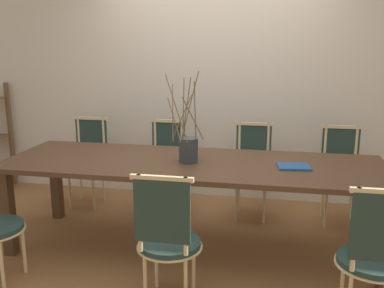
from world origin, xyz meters
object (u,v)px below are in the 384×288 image
(vase_centerpiece, at_px, (188,148))
(book_stack, at_px, (294,166))
(chair_far_center, at_px, (252,169))
(dining_table, at_px, (192,171))
(chair_near_center, at_px, (375,255))

(vase_centerpiece, distance_m, book_stack, 0.86)
(chair_far_center, relative_size, vase_centerpiece, 1.28)
(chair_far_center, height_order, vase_centerpiece, vase_centerpiece)
(dining_table, bearing_deg, chair_near_center, -33.33)
(chair_near_center, xyz_separation_m, book_stack, (-0.46, 0.83, 0.29))
(dining_table, distance_m, book_stack, 0.83)
(chair_far_center, bearing_deg, book_stack, 112.84)
(dining_table, distance_m, vase_centerpiece, 0.20)
(chair_far_center, bearing_deg, vase_centerpiece, 60.39)
(chair_far_center, relative_size, book_stack, 3.46)
(chair_far_center, distance_m, vase_centerpiece, 1.07)
(chair_near_center, height_order, book_stack, chair_near_center)
(chair_near_center, distance_m, book_stack, 0.99)
(chair_far_center, bearing_deg, chair_near_center, 116.03)
(dining_table, relative_size, chair_near_center, 3.32)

